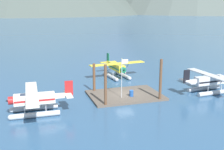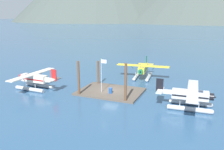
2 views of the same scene
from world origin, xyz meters
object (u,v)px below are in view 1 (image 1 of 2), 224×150
seaplane_yellow_bow_right (117,69)px  fuel_drum (131,93)px  seaplane_silver_stbd_aft (210,82)px  seaplane_cream_port_aft (34,101)px  flagpole (123,73)px

seaplane_yellow_bow_right → fuel_drum: bearing=-98.9°
seaplane_yellow_bow_right → seaplane_silver_stbd_aft: (10.26, -13.22, 0.00)m
seaplane_cream_port_aft → seaplane_silver_stbd_aft: size_ratio=1.00×
seaplane_silver_stbd_aft → seaplane_cream_port_aft: bearing=-177.4°
fuel_drum → seaplane_yellow_bow_right: 12.45m
flagpole → seaplane_silver_stbd_aft: size_ratio=0.53×
flagpole → seaplane_yellow_bow_right: (3.32, 12.40, -2.21)m
fuel_drum → seaplane_cream_port_aft: size_ratio=0.08×
fuel_drum → seaplane_cream_port_aft: bearing=-171.1°
flagpole → seaplane_yellow_bow_right: size_ratio=0.53×
fuel_drum → seaplane_cream_port_aft: (-13.33, -2.09, 0.84)m
seaplane_yellow_bow_right → seaplane_silver_stbd_aft: bearing=-52.2°
flagpole → seaplane_cream_port_aft: 12.30m
fuel_drum → seaplane_silver_stbd_aft: (12.19, -0.94, 0.84)m
seaplane_cream_port_aft → fuel_drum: bearing=8.9°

